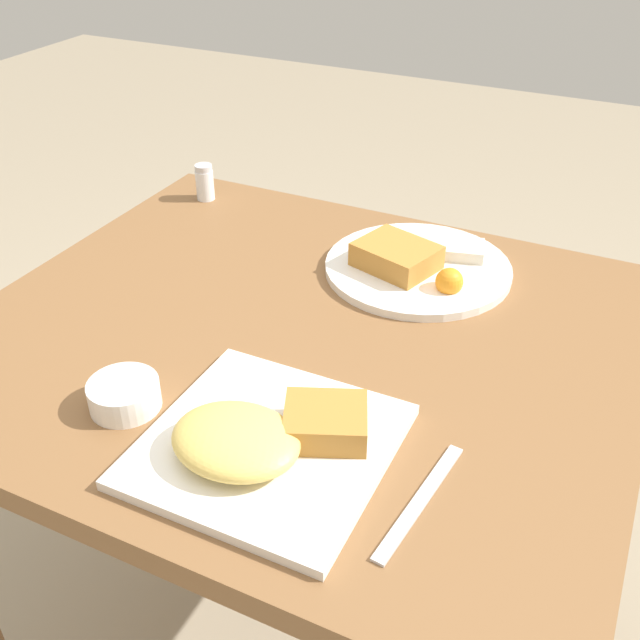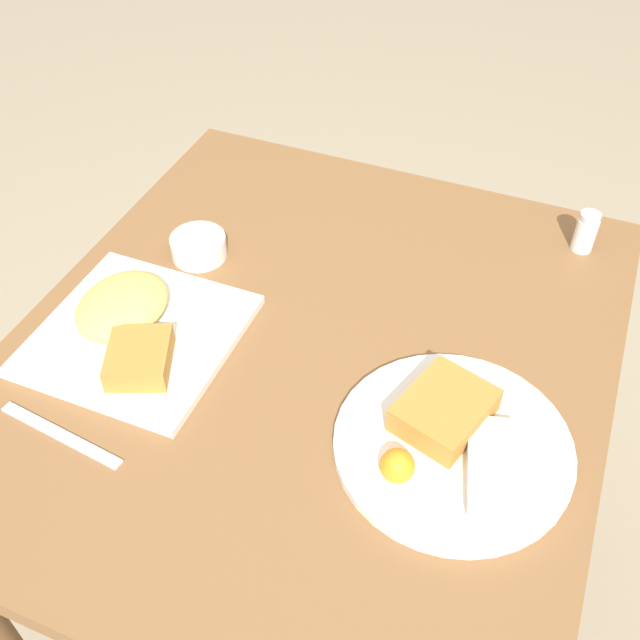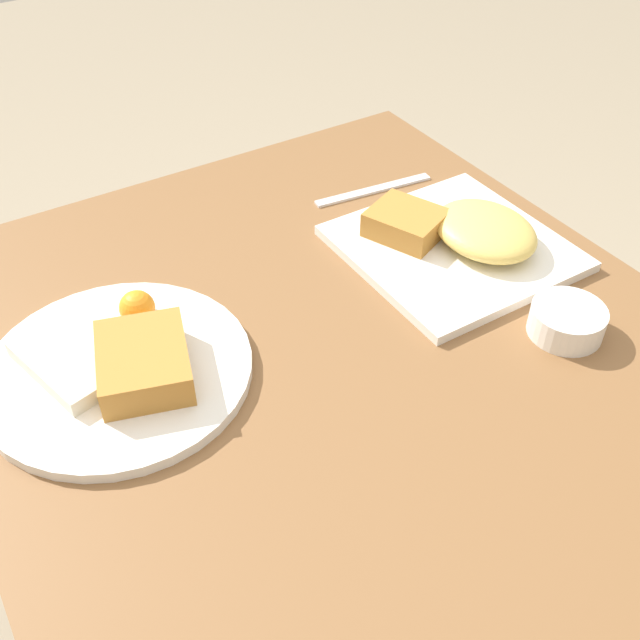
# 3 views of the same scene
# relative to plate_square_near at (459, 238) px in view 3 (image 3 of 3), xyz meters

# --- Properties ---
(dining_table) EXTENTS (0.97, 0.85, 0.78)m
(dining_table) POSITION_rel_plate_square_near_xyz_m (-0.08, 0.25, -0.12)
(dining_table) COLOR brown
(dining_table) RESTS_ON ground_plane
(plate_square_near) EXTENTS (0.28, 0.28, 0.06)m
(plate_square_near) POSITION_rel_plate_square_near_xyz_m (0.00, 0.00, 0.00)
(plate_square_near) COLOR white
(plate_square_near) RESTS_ON dining_table
(plate_oval_far) EXTENTS (0.31, 0.31, 0.05)m
(plate_oval_far) POSITION_rel_plate_square_near_xyz_m (0.02, 0.49, -0.01)
(plate_oval_far) COLOR white
(plate_oval_far) RESTS_ON dining_table
(sauce_ramekin) EXTENTS (0.09, 0.09, 0.04)m
(sauce_ramekin) POSITION_rel_plate_square_near_xyz_m (-0.20, -0.00, -0.00)
(sauce_ramekin) COLOR white
(sauce_ramekin) RESTS_ON dining_table
(butter_knife) EXTENTS (0.04, 0.20, 0.00)m
(butter_knife) POSITION_rel_plate_square_near_xyz_m (0.19, 0.01, -0.02)
(butter_knife) COLOR silver
(butter_knife) RESTS_ON dining_table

